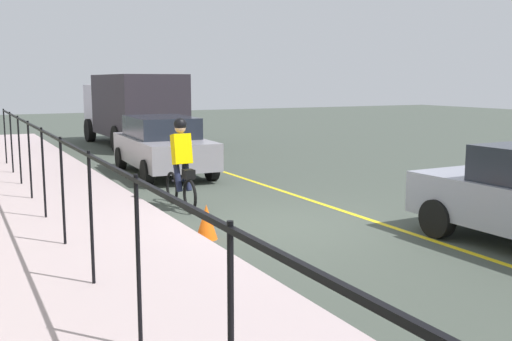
# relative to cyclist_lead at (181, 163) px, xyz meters

# --- Properties ---
(ground_plane) EXTENTS (80.00, 80.00, 0.00)m
(ground_plane) POSITION_rel_cyclist_lead_xyz_m (-2.26, -1.13, -0.91)
(ground_plane) COLOR #40473F
(lane_line_centre) EXTENTS (36.00, 0.12, 0.01)m
(lane_line_centre) POSITION_rel_cyclist_lead_xyz_m (-2.26, -2.73, -0.91)
(lane_line_centre) COLOR yellow
(lane_line_centre) RESTS_ON ground
(sidewalk) EXTENTS (40.00, 3.20, 0.15)m
(sidewalk) POSITION_rel_cyclist_lead_xyz_m (-2.26, 2.27, -0.84)
(sidewalk) COLOR #B29DA1
(sidewalk) RESTS_ON ground
(iron_fence) EXTENTS (17.69, 0.04, 1.60)m
(iron_fence) POSITION_rel_cyclist_lead_xyz_m (-1.26, 2.67, 0.43)
(iron_fence) COLOR black
(iron_fence) RESTS_ON sidewalk
(cyclist_lead) EXTENTS (1.71, 0.36, 1.83)m
(cyclist_lead) POSITION_rel_cyclist_lead_xyz_m (0.00, 0.00, 0.00)
(cyclist_lead) COLOR black
(cyclist_lead) RESTS_ON ground
(parked_sedan_rear) EXTENTS (4.47, 2.07, 1.58)m
(parked_sedan_rear) POSITION_rel_cyclist_lead_xyz_m (4.41, -1.07, -0.09)
(parked_sedan_rear) COLOR gray
(parked_sedan_rear) RESTS_ON ground
(box_truck_background) EXTENTS (6.75, 2.64, 2.78)m
(box_truck_background) POSITION_rel_cyclist_lead_xyz_m (11.89, -2.34, 0.64)
(box_truck_background) COLOR #28232B
(box_truck_background) RESTS_ON ground
(traffic_cone_near) EXTENTS (0.36, 0.36, 0.57)m
(traffic_cone_near) POSITION_rel_cyclist_lead_xyz_m (-2.44, 0.48, -0.62)
(traffic_cone_near) COLOR orange
(traffic_cone_near) RESTS_ON ground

